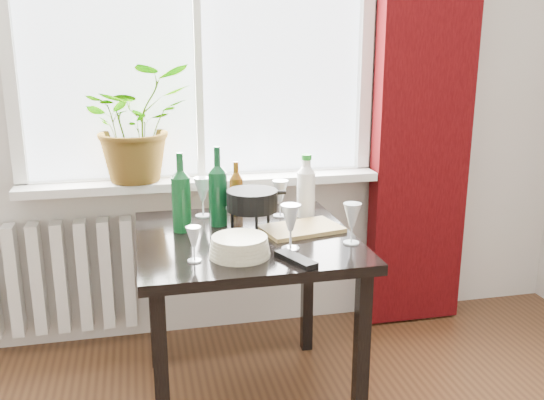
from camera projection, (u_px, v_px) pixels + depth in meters
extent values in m
cube|color=white|center=(196.00, 15.00, 2.79)|extent=(1.72, 0.08, 1.62)
cube|color=silver|center=(203.00, 181.00, 2.93)|extent=(1.72, 0.20, 0.04)
cube|color=#330406|center=(425.00, 79.00, 3.01)|extent=(0.50, 0.12, 2.56)
cube|color=silver|center=(49.00, 278.00, 2.91)|extent=(0.80, 0.10, 0.55)
cube|color=black|center=(246.00, 240.00, 2.41)|extent=(0.85, 0.85, 0.04)
cube|color=black|center=(162.00, 383.00, 2.09)|extent=(0.05, 0.05, 0.70)
cube|color=black|center=(154.00, 297.00, 2.77)|extent=(0.05, 0.05, 0.70)
cube|color=black|center=(361.00, 359.00, 2.24)|extent=(0.05, 0.05, 0.70)
cube|color=black|center=(307.00, 283.00, 2.93)|extent=(0.05, 0.05, 0.70)
imported|color=#336B1C|center=(136.00, 123.00, 2.80)|extent=(0.60, 0.55, 0.55)
cylinder|color=beige|center=(240.00, 247.00, 2.17)|extent=(0.26, 0.26, 0.07)
cube|color=black|center=(296.00, 259.00, 2.12)|extent=(0.12, 0.19, 0.02)
cube|color=#AA8B4C|center=(301.00, 229.00, 2.46)|extent=(0.35, 0.26, 0.02)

